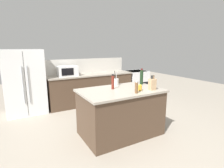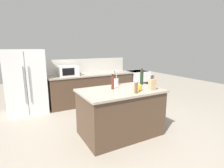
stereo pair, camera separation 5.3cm
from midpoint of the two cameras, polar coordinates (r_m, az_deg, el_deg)
The scene contains 14 objects.
ground_plane at distance 3.80m, azimuth 3.07°, elevation -15.77°, with size 14.00×14.00×0.00m, color gray.
back_counter_run at distance 5.61m, azimuth -6.19°, elevation -1.45°, with size 2.70×0.66×0.94m.
wall_backsplash at distance 5.78m, azimuth -7.56°, elevation 5.94°, with size 2.66×0.03×0.46m, color beige.
kitchen_island at distance 3.60m, azimuth 3.15°, elevation -9.11°, with size 1.62×1.03×0.94m.
refrigerator at distance 5.18m, azimuth -26.09°, elevation 0.60°, with size 0.99×0.75×1.71m.
range_oven at distance 6.48m, azimuth 8.39°, elevation 0.27°, with size 0.76×0.65×0.92m.
microwave at distance 5.26m, azimuth -13.78°, elevation 4.19°, with size 0.55×0.39×0.29m.
knife_block at distance 3.51m, azimuth 13.40°, elevation -0.09°, with size 0.13×0.11×0.29m.
utensil_crock at distance 3.82m, azimuth 1.67°, elevation 0.74°, with size 0.12×0.12×0.32m.
honey_jar at distance 3.41m, azimuth 9.51°, elevation -1.25°, with size 0.07×0.07×0.12m.
wine_bottle at distance 3.99m, azimuth 10.06°, elevation 2.28°, with size 0.07×0.07×0.36m.
vinegar_bottle at distance 3.48m, azimuth 0.65°, elevation 0.62°, with size 0.06×0.06×0.30m.
spice_jar_paprika at distance 3.69m, azimuth 14.24°, elevation -0.64°, with size 0.05×0.05×0.10m.
pepper_grinder at distance 3.20m, azimuth 8.33°, elevation -1.18°, with size 0.06×0.06×0.22m.
Camera 2 is at (-1.77, -2.86, 1.76)m, focal length 28.00 mm.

